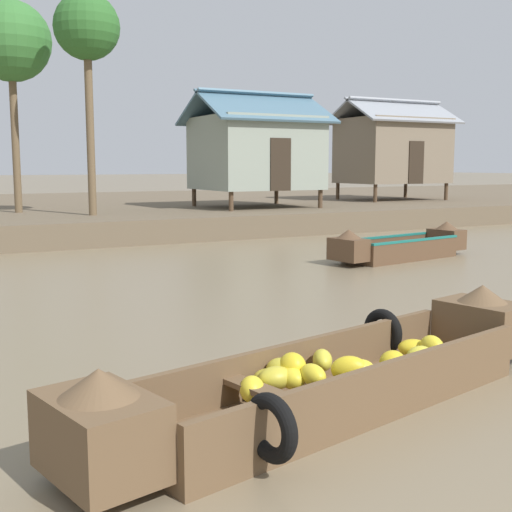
# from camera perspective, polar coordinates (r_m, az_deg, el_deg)

# --- Properties ---
(ground_plane) EXTENTS (300.00, 300.00, 0.00)m
(ground_plane) POSITION_cam_1_polar(r_m,az_deg,el_deg) (10.64, -12.10, -4.57)
(ground_plane) COLOR #7A6B51
(banana_boat) EXTENTS (5.59, 2.37, 0.88)m
(banana_boat) POSITION_cam_1_polar(r_m,az_deg,el_deg) (6.32, 7.18, -10.10)
(banana_boat) COLOR brown
(banana_boat) RESTS_ON ground
(fishing_skiff_distant) EXTENTS (4.15, 1.50, 0.82)m
(fishing_skiff_distant) POSITION_cam_1_polar(r_m,az_deg,el_deg) (16.36, 12.30, 0.79)
(fishing_skiff_distant) COLOR brown
(fishing_skiff_distant) RESTS_ON ground
(stilt_house_left) EXTENTS (4.69, 4.06, 4.19)m
(stilt_house_left) POSITION_cam_1_polar(r_m,az_deg,el_deg) (24.61, -0.02, 8.97)
(stilt_house_left) COLOR #4C3826
(stilt_house_left) RESTS_ON riverbank_strip
(stilt_house_mid_left) EXTENTS (5.05, 3.57, 4.42)m
(stilt_house_mid_left) POSITION_cam_1_polar(r_m,az_deg,el_deg) (30.44, 11.64, 8.95)
(stilt_house_mid_left) COLOR #4C3826
(stilt_house_mid_left) RESTS_ON riverbank_strip
(palm_tree_near) EXTENTS (2.54, 2.54, 6.70)m
(palm_tree_near) POSITION_cam_1_polar(r_m,az_deg,el_deg) (23.39, -20.31, 16.80)
(palm_tree_near) COLOR brown
(palm_tree_near) RESTS_ON riverbank_strip
(palm_tree_mid) EXTENTS (1.97, 1.97, 6.62)m
(palm_tree_mid) POSITION_cam_1_polar(r_m,az_deg,el_deg) (21.54, -14.31, 18.24)
(palm_tree_mid) COLOR brown
(palm_tree_mid) RESTS_ON riverbank_strip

